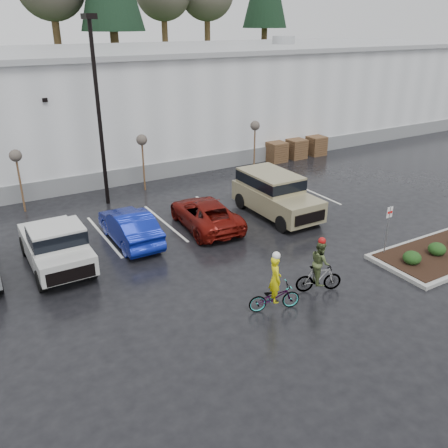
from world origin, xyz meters
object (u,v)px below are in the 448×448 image
cyclist_olive (319,271)px  pallet_stack_b (296,149)px  pallet_stack_c (316,146)px  car_red (205,214)px  sapling_east (255,128)px  pallet_stack_a (276,152)px  suv_tan (277,196)px  lamppost (97,93)px  fire_lane_sign (388,225)px  sapling_mid (142,143)px  cyclist_hivis (275,292)px  sapling_west (16,159)px  car_blue (130,226)px  pickup_white (54,242)px

cyclist_olive → pallet_stack_b: bearing=-14.6°
pallet_stack_c → car_red: bearing=-150.4°
sapling_east → car_red: 9.73m
pallet_stack_a → suv_tan: (-5.84, -7.93, 0.35)m
lamppost → fire_lane_sign: size_ratio=4.19×
sapling_mid → car_red: size_ratio=0.67×
lamppost → pallet_stack_b: (14.20, 2.00, -5.01)m
suv_tan → cyclist_hivis: (-5.04, -6.73, -0.36)m
sapling_east → cyclist_hivis: 16.15m
sapling_west → suv_tan: (10.66, -6.93, -1.70)m
pallet_stack_c → car_blue: car_blue is taller
pallet_stack_b → sapling_west: bearing=-176.9°
pickup_white → cyclist_olive: 10.23m
pallet_stack_a → car_red: pallet_stack_a is taller
fire_lane_sign → pickup_white: 13.24m
pallet_stack_a → cyclist_hivis: cyclist_hivis is taller
pickup_white → sapling_west: bearing=90.7°
cyclist_olive → sapling_mid: bearing=26.3°
pallet_stack_c → pickup_white: bearing=-159.0°
pallet_stack_c → suv_tan: bearing=-139.7°
pallet_stack_c → car_blue: bearing=-156.7°
pallet_stack_c → car_blue: (-16.64, -7.16, 0.05)m
sapling_mid → cyclist_olive: (1.18, -13.49, -1.95)m
sapling_mid → cyclist_olive: 13.68m
pickup_white → pallet_stack_b: bearing=22.9°
pallet_stack_a → fire_lane_sign: fire_lane_sign is taller
pickup_white → car_blue: (3.28, 0.49, -0.25)m
sapling_east → lamppost: bearing=-174.3°
fire_lane_sign → cyclist_hivis: bearing=-172.1°
sapling_mid → suv_tan: bearing=-59.0°
lamppost → cyclist_hivis: bearing=-82.7°
pickup_white → car_blue: 3.32m
pallet_stack_c → lamppost: bearing=-172.9°
lamppost → pallet_stack_a: (12.50, 2.00, -5.01)m
pallet_stack_c → pallet_stack_a: bearing=180.0°
sapling_west → pallet_stack_a: bearing=3.5°
fire_lane_sign → cyclist_olive: 4.22m
cyclist_hivis → car_red: bearing=5.5°
cyclist_olive → pallet_stack_a: bearing=-10.0°
fire_lane_sign → suv_tan: (-1.14, 5.87, -0.38)m
pallet_stack_a → pallet_stack_b: 1.70m
pickup_white → cyclist_hivis: bearing=-51.7°
sapling_mid → pallet_stack_c: sapling_mid is taller
pallet_stack_c → fire_lane_sign: fire_lane_sign is taller
car_blue → car_red: (3.60, -0.24, -0.06)m
sapling_east → pallet_stack_b: 4.78m
pallet_stack_c → fire_lane_sign: size_ratio=0.61×
sapling_mid → pickup_white: sapling_mid is taller
cyclist_hivis → pallet_stack_c: bearing=-28.5°
sapling_mid → cyclist_olive: size_ratio=1.52×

